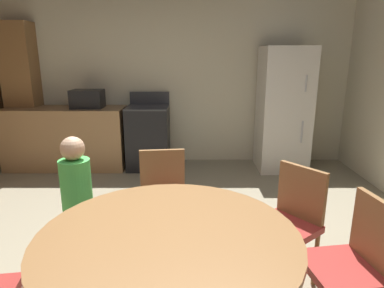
# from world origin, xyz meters

# --- Properties ---
(ground_plane) EXTENTS (14.00, 14.00, 0.00)m
(ground_plane) POSITION_xyz_m (0.00, 0.00, 0.00)
(ground_plane) COLOR gray
(wall_back) EXTENTS (5.55, 0.12, 2.70)m
(wall_back) POSITION_xyz_m (0.00, 3.11, 1.35)
(wall_back) COLOR beige
(wall_back) RESTS_ON ground
(kitchen_counter) EXTENTS (1.74, 0.60, 0.90)m
(kitchen_counter) POSITION_xyz_m (-1.61, 2.71, 0.45)
(kitchen_counter) COLOR #9E754C
(kitchen_counter) RESTS_ON ground
(pantry_column) EXTENTS (0.44, 0.36, 2.10)m
(pantry_column) POSITION_xyz_m (-2.26, 2.89, 1.05)
(pantry_column) COLOR olive
(pantry_column) RESTS_ON ground
(oven_range) EXTENTS (0.60, 0.60, 1.10)m
(oven_range) POSITION_xyz_m (-0.39, 2.71, 0.47)
(oven_range) COLOR black
(oven_range) RESTS_ON ground
(refrigerator) EXTENTS (0.68, 0.68, 1.76)m
(refrigerator) POSITION_xyz_m (1.57, 2.66, 0.88)
(refrigerator) COLOR silver
(refrigerator) RESTS_ON ground
(microwave) EXTENTS (0.44, 0.32, 0.26)m
(microwave) POSITION_xyz_m (-1.25, 2.71, 1.03)
(microwave) COLOR black
(microwave) RESTS_ON kitchen_counter
(dining_table) EXTENTS (1.35, 1.35, 0.76)m
(dining_table) POSITION_xyz_m (0.13, -0.55, 0.61)
(dining_table) COLOR olive
(dining_table) RESTS_ON ground
(chair_east) EXTENTS (0.45, 0.45, 0.87)m
(chair_east) POSITION_xyz_m (1.18, -0.40, 0.50)
(chair_east) COLOR olive
(chair_east) RESTS_ON ground
(chair_north) EXTENTS (0.44, 0.44, 0.87)m
(chair_north) POSITION_xyz_m (0.01, 0.50, 0.50)
(chair_north) COLOR olive
(chair_north) RESTS_ON ground
(chair_northeast) EXTENTS (0.56, 0.56, 0.87)m
(chair_northeast) POSITION_xyz_m (0.96, 0.11, 0.50)
(chair_northeast) COLOR olive
(chair_northeast) RESTS_ON ground
(person_child) EXTENTS (0.31, 0.31, 1.09)m
(person_child) POSITION_xyz_m (-0.59, 0.18, 0.58)
(person_child) COLOR #3D4C84
(person_child) RESTS_ON ground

